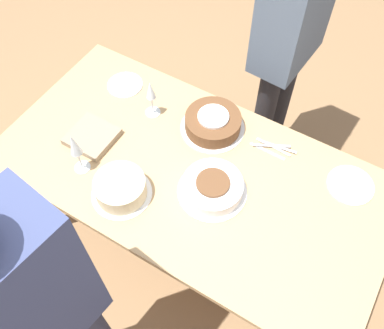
{
  "coord_description": "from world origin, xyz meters",
  "views": [
    {
      "loc": [
        -0.52,
        0.86,
        2.29
      ],
      "look_at": [
        0.0,
        0.0,
        0.79
      ],
      "focal_mm": 40.0,
      "sensor_mm": 36.0,
      "label": 1
    }
  ],
  "objects_px": {
    "cake_back_decorated": "(121,188)",
    "wine_glass_near": "(151,93)",
    "cake_center_white": "(213,187)",
    "wine_glass_far": "(75,147)",
    "person_cutting": "(292,24)",
    "cake_front_chocolate": "(213,123)",
    "person_watching": "(31,312)"
  },
  "relations": [
    {
      "from": "person_cutting",
      "to": "cake_front_chocolate",
      "type": "bearing_deg",
      "value": -7.67
    },
    {
      "from": "cake_front_chocolate",
      "to": "wine_glass_far",
      "type": "xyz_separation_m",
      "value": [
        0.38,
        0.48,
        0.12
      ]
    },
    {
      "from": "cake_front_chocolate",
      "to": "person_cutting",
      "type": "relative_size",
      "value": 0.18
    },
    {
      "from": "wine_glass_far",
      "to": "person_watching",
      "type": "distance_m",
      "value": 0.68
    },
    {
      "from": "wine_glass_near",
      "to": "person_cutting",
      "type": "relative_size",
      "value": 0.12
    },
    {
      "from": "person_cutting",
      "to": "person_watching",
      "type": "distance_m",
      "value": 1.6
    },
    {
      "from": "cake_back_decorated",
      "to": "wine_glass_near",
      "type": "height_order",
      "value": "wine_glass_near"
    },
    {
      "from": "wine_glass_near",
      "to": "person_cutting",
      "type": "bearing_deg",
      "value": -123.96
    },
    {
      "from": "wine_glass_near",
      "to": "person_cutting",
      "type": "xyz_separation_m",
      "value": [
        -0.4,
        -0.59,
        0.14
      ]
    },
    {
      "from": "person_watching",
      "to": "wine_glass_near",
      "type": "bearing_deg",
      "value": 21.8
    },
    {
      "from": "person_cutting",
      "to": "person_watching",
      "type": "relative_size",
      "value": 1.04
    },
    {
      "from": "wine_glass_near",
      "to": "wine_glass_far",
      "type": "height_order",
      "value": "wine_glass_far"
    },
    {
      "from": "wine_glass_near",
      "to": "wine_glass_far",
      "type": "relative_size",
      "value": 0.89
    },
    {
      "from": "cake_front_chocolate",
      "to": "cake_center_white",
      "type": "bearing_deg",
      "value": 119.24
    },
    {
      "from": "wine_glass_near",
      "to": "wine_glass_far",
      "type": "xyz_separation_m",
      "value": [
        0.09,
        0.42,
        0.02
      ]
    },
    {
      "from": "cake_front_chocolate",
      "to": "cake_back_decorated",
      "type": "height_order",
      "value": "cake_back_decorated"
    },
    {
      "from": "cake_back_decorated",
      "to": "wine_glass_far",
      "type": "relative_size",
      "value": 1.11
    },
    {
      "from": "cake_center_white",
      "to": "person_watching",
      "type": "xyz_separation_m",
      "value": [
        0.21,
        0.77,
        0.19
      ]
    },
    {
      "from": "cake_center_white",
      "to": "wine_glass_near",
      "type": "height_order",
      "value": "wine_glass_near"
    },
    {
      "from": "wine_glass_far",
      "to": "person_cutting",
      "type": "xyz_separation_m",
      "value": [
        -0.49,
        -1.01,
        0.12
      ]
    },
    {
      "from": "cake_back_decorated",
      "to": "person_watching",
      "type": "bearing_deg",
      "value": 101.25
    },
    {
      "from": "cake_front_chocolate",
      "to": "cake_back_decorated",
      "type": "distance_m",
      "value": 0.52
    },
    {
      "from": "cake_center_white",
      "to": "wine_glass_far",
      "type": "distance_m",
      "value": 0.59
    },
    {
      "from": "cake_center_white",
      "to": "cake_back_decorated",
      "type": "distance_m",
      "value": 0.38
    },
    {
      "from": "cake_back_decorated",
      "to": "wine_glass_near",
      "type": "xyz_separation_m",
      "value": [
        0.14,
        -0.44,
        0.09
      ]
    },
    {
      "from": "cake_center_white",
      "to": "person_cutting",
      "type": "relative_size",
      "value": 0.17
    },
    {
      "from": "wine_glass_near",
      "to": "wine_glass_far",
      "type": "bearing_deg",
      "value": 78.21
    },
    {
      "from": "cake_front_chocolate",
      "to": "wine_glass_far",
      "type": "height_order",
      "value": "wine_glass_far"
    },
    {
      "from": "cake_center_white",
      "to": "person_cutting",
      "type": "xyz_separation_m",
      "value": [
        0.05,
        -0.83,
        0.24
      ]
    },
    {
      "from": "wine_glass_far",
      "to": "person_cutting",
      "type": "relative_size",
      "value": 0.14
    },
    {
      "from": "cake_back_decorated",
      "to": "wine_glass_near",
      "type": "distance_m",
      "value": 0.47
    },
    {
      "from": "cake_front_chocolate",
      "to": "person_watching",
      "type": "xyz_separation_m",
      "value": [
        0.04,
        1.07,
        0.19
      ]
    }
  ]
}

